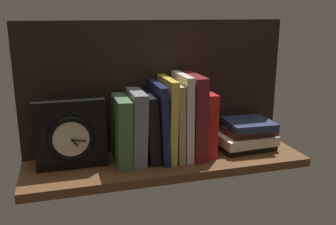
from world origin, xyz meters
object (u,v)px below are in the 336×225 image
book_navy_bierce (159,121)px  book_stack_side (247,135)px  book_green_romantic (122,130)px  book_white_catcher (182,116)px  book_black_skeptic (149,127)px  book_tan_shortstories (175,120)px  book_gray_chess (136,126)px  book_yellow_seinlanguage (167,118)px  framed_clock (71,134)px  book_red_requiem (205,123)px  book_maroon_dawkins (193,115)px

book_navy_bierce → book_stack_side: bearing=0.2°
book_green_romantic → book_white_catcher: book_white_catcher is taller
book_black_skeptic → book_tan_shortstories: book_tan_shortstories is taller
book_gray_chess → book_tan_shortstories: bearing=0.0°
book_yellow_seinlanguage → book_stack_side: 27.72cm
framed_clock → book_stack_side: (54.54, -0.13, -5.19)cm
book_green_romantic → framed_clock: 14.26cm
framed_clock → book_stack_side: framed_clock is taller
book_gray_chess → book_tan_shortstories: (11.75, 0.00, 0.94)cm
book_gray_chess → framed_clock: size_ratio=1.07×
book_green_romantic → book_black_skeptic: bearing=0.0°
book_red_requiem → framed_clock: bearing=179.7°
book_navy_bierce → book_stack_side: 29.94cm
book_black_skeptic → book_white_catcher: 10.61cm
book_green_romantic → book_stack_side: (40.28, 0.09, -5.20)cm
book_green_romantic → book_navy_bierce: size_ratio=0.85×
book_green_romantic → book_black_skeptic: size_ratio=0.98×
book_navy_bierce → book_tan_shortstories: 4.89cm
book_stack_side → book_maroon_dawkins: bearing=-179.7°
book_tan_shortstories → book_maroon_dawkins: size_ratio=0.91×
book_yellow_seinlanguage → book_red_requiem: size_ratio=1.25×
book_maroon_dawkins → framed_clock: (-36.00, 0.22, -2.76)cm
framed_clock → book_green_romantic: bearing=-0.9°
book_maroon_dawkins → book_red_requiem: size_ratio=1.28×
book_navy_bierce → book_red_requiem: 14.70cm
book_yellow_seinlanguage → book_green_romantic: bearing=180.0°
book_red_requiem → book_stack_side: book_red_requiem is taller
book_stack_side → book_gray_chess: bearing=-179.9°
book_gray_chess → book_red_requiem: bearing=0.0°
book_navy_bierce → book_maroon_dawkins: size_ratio=0.92×
book_green_romantic → book_white_catcher: size_ratio=0.77×
book_yellow_seinlanguage → book_red_requiem: bearing=0.0°
book_gray_chess → book_yellow_seinlanguage: book_yellow_seinlanguage is taller
book_black_skeptic → book_white_catcher: size_ratio=0.78×
book_black_skeptic → book_tan_shortstories: (7.84, 0.00, 1.49)cm
book_tan_shortstories → book_stack_side: bearing=0.2°
book_green_romantic → book_white_catcher: 18.70cm
book_yellow_seinlanguage → book_gray_chess: bearing=180.0°
book_maroon_dawkins → book_red_requiem: (4.02, 0.00, -2.73)cm
book_tan_shortstories → book_red_requiem: book_tan_shortstories is taller
book_red_requiem → book_navy_bierce: bearing=-180.0°
book_yellow_seinlanguage → book_black_skeptic: bearing=180.0°
book_green_romantic → book_maroon_dawkins: size_ratio=0.78×
book_green_romantic → book_red_requiem: bearing=0.0°
book_green_romantic → book_yellow_seinlanguage: bearing=0.0°
book_navy_bierce → book_yellow_seinlanguage: 2.55cm
book_tan_shortstories → book_navy_bierce: bearing=180.0°
book_navy_bierce → book_maroon_dawkins: bearing=0.0°
book_navy_bierce → book_yellow_seinlanguage: size_ratio=0.95×
book_gray_chess → book_yellow_seinlanguage: 9.47cm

